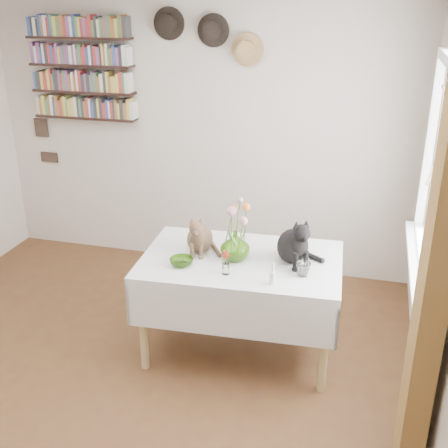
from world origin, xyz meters
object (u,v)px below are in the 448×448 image
(tabby_cat, at_px, (200,232))
(bookshelf_unit, at_px, (82,69))
(black_cat, at_px, (293,237))
(flower_vase, at_px, (235,246))
(dining_table, at_px, (241,282))

(tabby_cat, relative_size, bookshelf_unit, 0.31)
(tabby_cat, xyz_separation_m, bookshelf_unit, (-1.52, 1.26, 0.93))
(black_cat, height_order, flower_vase, black_cat)
(dining_table, bearing_deg, flower_vase, -144.11)
(dining_table, height_order, bookshelf_unit, bookshelf_unit)
(dining_table, xyz_separation_m, bookshelf_unit, (-1.84, 1.30, 1.27))
(dining_table, distance_m, flower_vase, 0.30)
(dining_table, xyz_separation_m, tabby_cat, (-0.32, 0.05, 0.34))
(tabby_cat, height_order, flower_vase, tabby_cat)
(dining_table, relative_size, tabby_cat, 4.78)
(tabby_cat, distance_m, black_cat, 0.67)
(dining_table, distance_m, bookshelf_unit, 2.59)
(black_cat, distance_m, bookshelf_unit, 2.68)
(dining_table, height_order, black_cat, black_cat)
(tabby_cat, xyz_separation_m, black_cat, (0.67, 0.01, 0.03))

